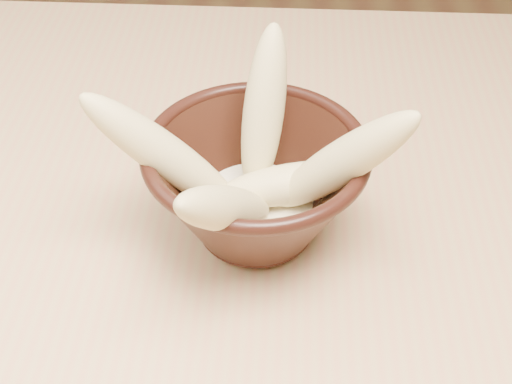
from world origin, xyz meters
TOP-DOWN VIEW (x-y plane):
  - table at (0.00, 0.00)m, footprint 1.20×0.80m
  - bowl at (0.22, 0.01)m, footprint 0.18×0.18m
  - milk_puddle at (0.22, 0.01)m, footprint 0.10×0.10m
  - banana_upright at (0.23, 0.05)m, footprint 0.05×0.09m
  - banana_left at (0.16, -0.00)m, footprint 0.13×0.05m
  - banana_right at (0.29, -0.01)m, footprint 0.13×0.07m
  - banana_across at (0.25, 0.01)m, footprint 0.12×0.06m
  - banana_front at (0.21, -0.05)m, footprint 0.09×0.14m

SIDE VIEW (x-z plane):
  - table at x=0.00m, z-range 0.30..1.05m
  - milk_puddle at x=0.22m, z-range 0.77..0.79m
  - bowl at x=0.22m, z-range 0.76..0.85m
  - banana_across at x=0.25m, z-range 0.79..0.83m
  - banana_front at x=0.21m, z-range 0.77..0.90m
  - banana_left at x=0.16m, z-range 0.77..0.91m
  - banana_right at x=0.29m, z-range 0.78..0.91m
  - banana_upright at x=0.23m, z-range 0.78..0.92m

